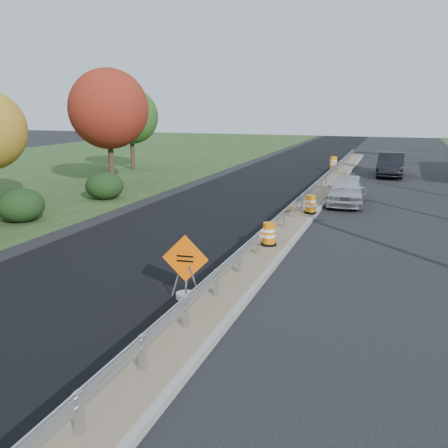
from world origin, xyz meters
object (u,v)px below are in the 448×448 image
(caution_sign, at_px, (186,283))
(barrel_median_far, at_px, (333,163))
(barrel_median_mid, at_px, (310,205))
(car_dark_mid, at_px, (391,165))
(car_silver, at_px, (347,190))
(barrel_median_near, at_px, (269,234))

(caution_sign, relative_size, barrel_median_far, 1.80)
(barrel_median_mid, xyz_separation_m, car_dark_mid, (3.16, 15.97, 0.22))
(car_dark_mid, bearing_deg, car_silver, -98.38)
(barrel_median_near, xyz_separation_m, car_dark_mid, (3.61, 21.90, 0.23))
(barrel_median_far, bearing_deg, car_silver, -79.64)
(barrel_median_mid, distance_m, car_dark_mid, 16.28)
(barrel_median_near, bearing_deg, caution_sign, -101.06)
(car_dark_mid, bearing_deg, barrel_median_near, -98.77)
(barrel_median_near, height_order, car_silver, car_silver)
(caution_sign, distance_m, car_dark_mid, 27.39)
(barrel_median_near, height_order, barrel_median_far, barrel_median_far)
(car_silver, bearing_deg, barrel_median_far, 99.15)
(caution_sign, height_order, barrel_median_far, caution_sign)
(caution_sign, relative_size, barrel_median_mid, 2.13)
(caution_sign, height_order, car_dark_mid, caution_sign)
(caution_sign, xyz_separation_m, barrel_median_near, (1.00, 5.10, 0.17))
(caution_sign, distance_m, barrel_median_mid, 11.13)
(barrel_median_near, height_order, car_dark_mid, car_dark_mid)
(car_silver, height_order, car_dark_mid, car_dark_mid)
(barrel_median_mid, bearing_deg, barrel_median_near, -94.37)
(barrel_median_mid, bearing_deg, car_dark_mid, 78.82)
(car_dark_mid, bearing_deg, barrel_median_far, 170.13)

